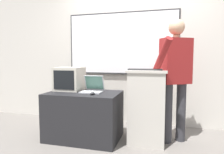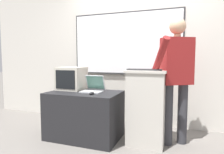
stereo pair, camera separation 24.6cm
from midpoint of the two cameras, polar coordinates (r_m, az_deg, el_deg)
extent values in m
cube|color=beige|center=(3.64, 4.67, 9.84)|extent=(6.40, 0.12, 2.93)
cube|color=#2D2D30|center=(3.62, 0.80, 9.58)|extent=(1.98, 0.02, 1.11)
cube|color=white|center=(3.62, 0.78, 9.58)|extent=(1.93, 0.02, 1.06)
cube|color=#2D2D30|center=(3.60, 0.71, 1.02)|extent=(1.74, 0.04, 0.02)
cube|color=#BCB7AD|center=(2.80, 7.44, -8.76)|extent=(0.48, 0.41, 0.99)
cube|color=#BCB7AD|center=(2.73, 7.56, 1.66)|extent=(0.53, 0.44, 0.03)
cube|color=black|center=(3.01, -10.36, -10.79)|extent=(1.04, 0.67, 0.68)
cylinder|color=#333338|center=(2.88, 13.18, -10.10)|extent=(0.13, 0.13, 0.83)
cylinder|color=#333338|center=(2.99, 16.86, -9.61)|extent=(0.13, 0.13, 0.83)
cube|color=maroon|center=(2.84, 15.39, 4.40)|extent=(0.45, 0.39, 0.62)
cylinder|color=tan|center=(2.86, 15.54, 11.03)|extent=(0.09, 0.09, 0.04)
sphere|color=tan|center=(2.87, 15.60, 13.57)|extent=(0.22, 0.22, 0.22)
cylinder|color=maroon|center=(2.55, 11.14, 5.29)|extent=(0.29, 0.41, 0.52)
cylinder|color=maroon|center=(2.96, 19.06, 3.85)|extent=(0.08, 0.08, 0.59)
cube|color=#B7BABF|center=(2.89, -8.43, -4.31)|extent=(0.30, 0.20, 0.02)
cube|color=#B7BABF|center=(3.01, -7.39, -1.66)|extent=(0.30, 0.09, 0.23)
cube|color=#4C7A6B|center=(3.00, -7.44, -1.63)|extent=(0.27, 0.07, 0.20)
cube|color=#2D2D30|center=(2.67, 6.88, 2.14)|extent=(0.45, 0.13, 0.02)
ellipsoid|color=black|center=(2.72, -8.20, -4.70)|extent=(0.06, 0.10, 0.03)
cube|color=#BCB7A8|center=(3.17, -14.24, -0.51)|extent=(0.40, 0.36, 0.36)
cube|color=black|center=(3.01, -15.95, -0.83)|extent=(0.33, 0.01, 0.28)
camera|label=1|loc=(0.12, -92.48, -0.22)|focal=32.00mm
camera|label=2|loc=(0.12, 87.52, 0.22)|focal=32.00mm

